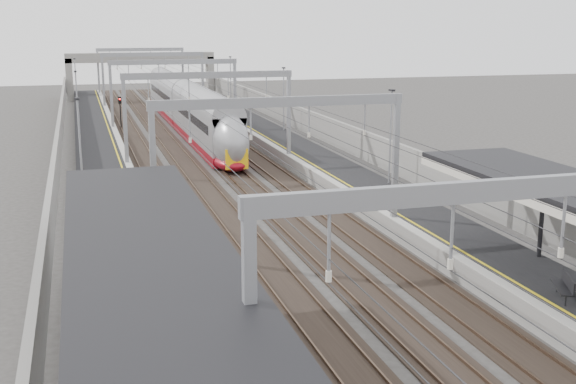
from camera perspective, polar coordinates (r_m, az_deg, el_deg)
platform_left at (r=58.24m, az=-14.44°, el=2.24°), size 4.00×120.00×1.00m
platform_right at (r=60.82m, az=0.80°, el=3.10°), size 4.00×120.00×1.00m
tracks at (r=59.08m, az=-6.64°, el=2.27°), size 11.40×140.00×0.20m
overhead_line at (r=64.77m, az=-7.79°, el=8.63°), size 13.00×140.00×6.60m
canopy_left at (r=16.45m, az=-9.75°, el=-8.47°), size 4.40×30.00×4.24m
overbridge at (r=112.80m, az=-11.55°, el=9.93°), size 22.00×2.20×6.90m
wall_left at (r=58.05m, az=-17.66°, el=3.10°), size 0.30×120.00×3.20m
wall_right at (r=61.64m, az=3.66°, el=4.25°), size 0.30×120.00×3.20m
train at (r=76.05m, az=-7.82°, el=6.23°), size 2.73×49.75×4.32m
bench at (r=29.14m, az=21.05°, el=-6.85°), size 1.19×1.86×0.94m
signal_green at (r=80.24m, az=-13.12°, el=6.59°), size 0.32×0.32×3.48m
signal_red_near at (r=87.48m, az=-7.85°, el=7.32°), size 0.32×0.32×3.48m
signal_red_far at (r=86.10m, az=-6.21°, el=7.27°), size 0.32×0.32×3.48m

